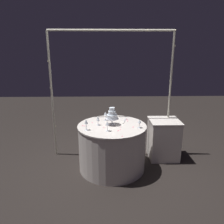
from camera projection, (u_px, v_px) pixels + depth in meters
ground_plane at (112, 167)px, 3.69m from camera, size 12.00×12.00×0.00m
decorative_arch at (111, 76)px, 3.78m from camera, size 2.21×0.06×2.30m
main_table at (112, 147)px, 3.58m from camera, size 1.13×1.13×0.77m
side_table at (163, 139)px, 3.95m from camera, size 0.54×0.54×0.74m
tiered_cake at (112, 115)px, 3.46m from camera, size 0.22×0.22×0.29m
wine_glass_0 at (98, 119)px, 3.45m from camera, size 0.06×0.06×0.15m
wine_glass_1 at (105, 114)px, 3.69m from camera, size 0.06×0.06×0.16m
wine_glass_2 at (86, 122)px, 3.23m from camera, size 0.06×0.06×0.17m
wine_glass_3 at (107, 124)px, 3.19m from camera, size 0.06×0.06×0.16m
wine_glass_4 at (139, 122)px, 3.33m from camera, size 0.06×0.06×0.14m
wine_glass_5 at (115, 114)px, 3.74m from camera, size 0.06×0.06×0.14m
cake_knife at (124, 121)px, 3.67m from camera, size 0.10×0.29×0.01m
rose_petal_0 at (118, 131)px, 3.24m from camera, size 0.03×0.04×0.00m
rose_petal_1 at (127, 119)px, 3.78m from camera, size 0.03×0.04×0.00m
rose_petal_2 at (92, 123)px, 3.59m from camera, size 0.04×0.03×0.00m
rose_petal_3 at (120, 130)px, 3.27m from camera, size 0.02×0.03×0.00m
rose_petal_4 at (128, 121)px, 3.68m from camera, size 0.05×0.05×0.00m
rose_petal_5 at (122, 136)px, 3.02m from camera, size 0.03×0.03×0.00m
rose_petal_6 at (111, 120)px, 3.74m from camera, size 0.02×0.02×0.00m
rose_petal_7 at (120, 127)px, 3.39m from camera, size 0.03×0.04×0.00m
rose_petal_8 at (104, 127)px, 3.38m from camera, size 0.02×0.03×0.00m
rose_petal_9 at (133, 127)px, 3.39m from camera, size 0.04×0.05×0.00m
rose_petal_10 at (85, 126)px, 3.44m from camera, size 0.04×0.04×0.00m
rose_petal_11 at (83, 126)px, 3.46m from camera, size 0.03×0.04×0.00m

